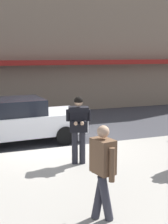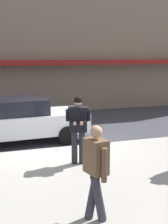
# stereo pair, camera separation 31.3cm
# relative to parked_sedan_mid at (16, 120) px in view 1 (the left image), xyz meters

# --- Properties ---
(ground_plane) EXTENTS (80.00, 80.00, 0.00)m
(ground_plane) POSITION_rel_parked_sedan_mid_xyz_m (1.07, -1.22, -0.79)
(ground_plane) COLOR #3D3D42
(sidewalk) EXTENTS (32.00, 5.30, 0.14)m
(sidewalk) POSITION_rel_parked_sedan_mid_xyz_m (2.07, -4.07, -0.72)
(sidewalk) COLOR #A8A399
(sidewalk) RESTS_ON ground
(curb_paint_line) EXTENTS (28.00, 0.12, 0.01)m
(curb_paint_line) POSITION_rel_parked_sedan_mid_xyz_m (2.07, -1.17, -0.79)
(curb_paint_line) COLOR silver
(curb_paint_line) RESTS_ON ground
(parked_sedan_mid) EXTENTS (4.60, 2.13, 1.54)m
(parked_sedan_mid) POSITION_rel_parked_sedan_mid_xyz_m (0.00, 0.00, 0.00)
(parked_sedan_mid) COLOR silver
(parked_sedan_mid) RESTS_ON ground
(man_texting_on_phone) EXTENTS (0.63, 0.64, 1.81)m
(man_texting_on_phone) POSITION_rel_parked_sedan_mid_xyz_m (1.18, -3.05, 0.46)
(man_texting_on_phone) COLOR #23232B
(man_texting_on_phone) RESTS_ON sidewalk
(pedestrian_dark_coat) EXTENTS (0.39, 0.59, 1.70)m
(pedestrian_dark_coat) POSITION_rel_parked_sedan_mid_xyz_m (0.63, -5.88, 0.32)
(pedestrian_dark_coat) COLOR #33333D
(pedestrian_dark_coat) RESTS_ON sidewalk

